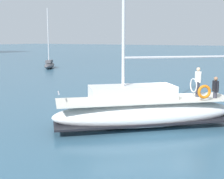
# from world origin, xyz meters

# --- Properties ---
(ground_plane) EXTENTS (400.00, 400.00, 0.00)m
(ground_plane) POSITION_xyz_m (0.00, 0.00, 0.00)
(ground_plane) COLOR #38607A
(main_sailboat) EXTENTS (8.18, 8.77, 12.13)m
(main_sailboat) POSITION_xyz_m (-1.87, 0.61, 0.90)
(main_sailboat) COLOR white
(main_sailboat) RESTS_ON ground
(moored_sloop_far) EXTENTS (5.25, 3.88, 9.07)m
(moored_sloop_far) POSITION_xyz_m (20.51, 26.58, 0.60)
(moored_sloop_far) COLOR #4C4C51
(moored_sloop_far) RESTS_ON ground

